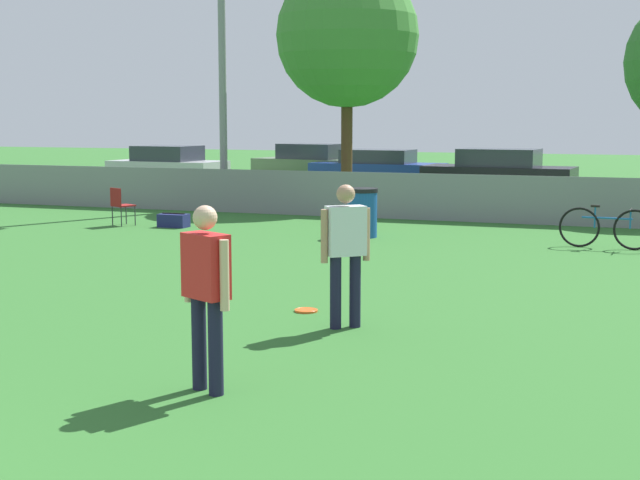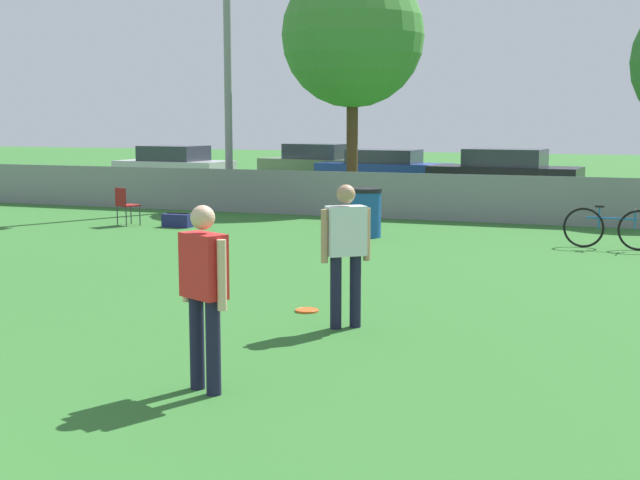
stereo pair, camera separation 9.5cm
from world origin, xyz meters
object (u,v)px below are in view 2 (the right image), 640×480
player_defender_red (204,284)px  player_receiver_white (346,245)px  parked_car_silver (174,167)px  parked_car_dark (505,173)px  parked_car_blue (384,168)px  light_pole (227,23)px  tree_near_pole (353,36)px  folding_chair_sideline (125,203)px  parked_car_olive (318,165)px  gear_bag_sideline (178,220)px  trash_bin (366,213)px  bicycle_sideline (611,228)px  frisbee_disc (307,310)px

player_defender_red → player_receiver_white: size_ratio=1.00×
parked_car_silver → parked_car_dark: 11.53m
player_defender_red → parked_car_blue: bearing=128.7°
light_pole → tree_near_pole: (2.68, 2.35, -0.22)m
light_pole → tree_near_pole: bearing=41.2°
tree_near_pole → player_receiver_white: bearing=-71.5°
light_pole → tree_near_pole: light_pole is taller
folding_chair_sideline → player_defender_red: bearing=150.4°
tree_near_pole → parked_car_olive: size_ratio=1.47×
gear_bag_sideline → parked_car_olive: parked_car_olive is taller
player_defender_red → gear_bag_sideline: size_ratio=2.54×
player_defender_red → trash_bin: (-1.85, 10.29, -0.46)m
light_pole → folding_chair_sideline: bearing=-94.2°
bicycle_sideline → gear_bag_sideline: size_ratio=2.66×
light_pole → parked_car_blue: bearing=77.7°
parked_car_dark → player_defender_red: bearing=-83.7°
frisbee_disc → gear_bag_sideline: size_ratio=0.45×
light_pole → bicycle_sideline: (10.00, -4.47, -4.47)m
folding_chair_sideline → parked_car_dark: bearing=-98.1°
parked_car_blue → parked_car_dark: bearing=-25.0°
player_defender_red → trash_bin: bearing=125.9°
tree_near_pole → trash_bin: tree_near_pole is taller
light_pole → tree_near_pole: 3.57m
player_defender_red → frisbee_disc: 3.50m
tree_near_pole → folding_chair_sideline: size_ratio=7.80×
tree_near_pole → parked_car_dark: (3.69, 3.69, -3.92)m
player_defender_red → tree_near_pole: bearing=130.3°
parked_car_silver → tree_near_pole: bearing=-21.7°
parked_car_olive → parked_car_blue: (2.84, -0.95, -0.04)m
parked_car_silver → player_defender_red: bearing=-56.1°
player_receiver_white → bicycle_sideline: size_ratio=0.96×
frisbee_disc → parked_car_silver: 21.10m
player_receiver_white → gear_bag_sideline: 10.19m
parked_car_olive → player_receiver_white: bearing=-58.4°
light_pole → parked_car_dark: (6.37, 6.04, -4.14)m
light_pole → parked_car_dark: light_pole is taller
trash_bin → tree_near_pole: bearing=111.0°
tree_near_pole → parked_car_silver: tree_near_pole is taller
bicycle_sideline → folding_chair_sideline: bearing=-176.2°
folding_chair_sideline → parked_car_silver: parked_car_silver is taller
player_defender_red → folding_chair_sideline: player_defender_red is taller
light_pole → parked_car_silver: light_pole is taller
light_pole → bicycle_sideline: 11.83m
bicycle_sideline → parked_car_silver: bearing=149.0°
folding_chair_sideline → trash_bin: 5.63m
bicycle_sideline → player_defender_red: bearing=-102.0°
folding_chair_sideline → trash_bin: bearing=-155.2°
folding_chair_sideline → frisbee_disc: bearing=160.2°
trash_bin → player_defender_red: bearing=-79.8°
bicycle_sideline → frisbee_disc: bearing=-111.5°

